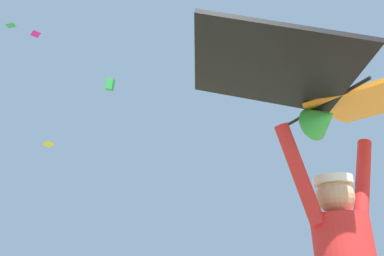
{
  "coord_description": "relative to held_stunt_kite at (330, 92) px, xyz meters",
  "views": [
    {
      "loc": [
        -2.31,
        -0.93,
        1.03
      ],
      "look_at": [
        -0.25,
        1.6,
        2.42
      ],
      "focal_mm": 32.89,
      "sensor_mm": 36.0,
      "label": 1
    }
  ],
  "objects": [
    {
      "name": "distant_kite_green_low_left",
      "position": [
        10.96,
        27.97,
        16.69
      ],
      "size": [
        1.01,
        1.21,
        1.32
      ],
      "color": "green"
    },
    {
      "name": "distant_kite_green_low_right",
      "position": [
        1.12,
        26.86,
        18.28
      ],
      "size": [
        0.76,
        0.78,
        0.3
      ],
      "color": "green"
    },
    {
      "name": "distant_kite_magenta_far_center",
      "position": [
        2.72,
        24.74,
        16.88
      ],
      "size": [
        0.88,
        0.86,
        0.29
      ],
      "color": "#DB2393"
    },
    {
      "name": "distant_kite_yellow_high_left",
      "position": [
        7.1,
        31.73,
        10.51
      ],
      "size": [
        1.12,
        1.11,
        0.38
      ],
      "color": "yellow"
    },
    {
      "name": "held_stunt_kite",
      "position": [
        0.0,
        0.0,
        0.0
      ],
      "size": [
        2.12,
        1.36,
        0.44
      ],
      "color": "black"
    }
  ]
}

